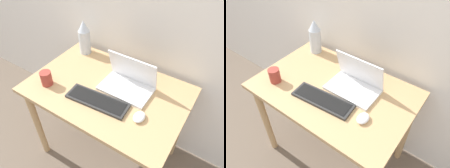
{
  "view_description": "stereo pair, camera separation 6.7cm",
  "coord_description": "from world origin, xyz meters",
  "views": [
    {
      "loc": [
        0.6,
        -0.52,
        1.77
      ],
      "look_at": [
        0.06,
        0.31,
        0.88
      ],
      "focal_mm": 35.0,
      "sensor_mm": 36.0,
      "label": 1
    },
    {
      "loc": [
        0.66,
        -0.48,
        1.77
      ],
      "look_at": [
        0.06,
        0.31,
        0.88
      ],
      "focal_mm": 35.0,
      "sensor_mm": 36.0,
      "label": 2
    }
  ],
  "objects": [
    {
      "name": "desk",
      "position": [
        0.0,
        0.35,
        0.66
      ],
      "size": [
        1.06,
        0.7,
        0.78
      ],
      "color": "tan",
      "rests_on": "ground_plane"
    },
    {
      "name": "laptop",
      "position": [
        0.11,
        0.43,
        0.83
      ],
      "size": [
        0.34,
        0.22,
        0.23
      ],
      "color": "white",
      "rests_on": "desk"
    },
    {
      "name": "keyboard",
      "position": [
        0.02,
        0.21,
        0.79
      ],
      "size": [
        0.41,
        0.16,
        0.02
      ],
      "color": "#2D2D2D",
      "rests_on": "desk"
    },
    {
      "name": "mouse",
      "position": [
        0.3,
        0.24,
        0.79
      ],
      "size": [
        0.07,
        0.09,
        0.03
      ],
      "color": "white",
      "rests_on": "desk"
    },
    {
      "name": "vase",
      "position": [
        -0.39,
        0.61,
        0.91
      ],
      "size": [
        0.09,
        0.09,
        0.27
      ],
      "color": "silver",
      "rests_on": "desk"
    },
    {
      "name": "mp3_player",
      "position": [
        0.05,
        0.34,
        0.78
      ],
      "size": [
        0.04,
        0.05,
        0.01
      ],
      "color": "red",
      "rests_on": "desk"
    },
    {
      "name": "mug",
      "position": [
        -0.36,
        0.17,
        0.83
      ],
      "size": [
        0.08,
        0.08,
        0.1
      ],
      "color": "#9E382D",
      "rests_on": "desk"
    }
  ]
}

